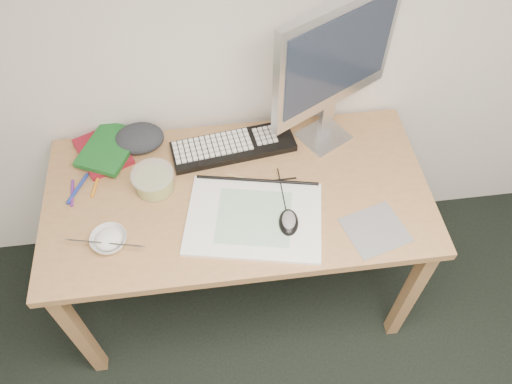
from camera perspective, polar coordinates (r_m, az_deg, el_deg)
desk at (r=1.88m, az=-2.04°, el=-1.57°), size 1.40×0.70×0.75m
mousepad at (r=1.77m, az=13.49°, el=-4.23°), size 0.24×0.23×0.00m
sketchpad at (r=1.74m, az=-0.23°, el=-3.00°), size 0.52×0.42×0.01m
keyboard at (r=1.94m, az=-2.61°, el=5.20°), size 0.49×0.21×0.03m
monitor at (r=1.76m, az=9.04°, el=14.59°), size 0.46×0.28×0.60m
mouse at (r=1.71m, az=3.77°, el=-3.24°), size 0.08×0.12×0.04m
rice_bowl at (r=1.75m, az=-16.43°, el=-5.31°), size 0.14×0.14×0.04m
chopsticks at (r=1.72m, az=-16.85°, el=-5.61°), size 0.25×0.08×0.02m
fruit_tub at (r=1.84m, az=-11.60°, el=1.27°), size 0.18×0.18×0.08m
book_red at (r=2.01m, az=-17.08°, el=4.44°), size 0.25×0.27×0.02m
book_green at (r=1.99m, az=-16.43°, el=4.86°), size 0.26×0.29×0.02m
cloth_lump at (r=2.00m, az=-13.17°, el=6.00°), size 0.17×0.14×0.07m
pencil_pink at (r=1.82m, az=-1.24°, el=0.29°), size 0.17×0.02×0.01m
pencil_tan at (r=1.85m, az=-0.50°, el=1.39°), size 0.19×0.08×0.01m
pencil_black at (r=1.85m, az=2.04°, el=1.33°), size 0.17×0.01×0.01m
marker_blue at (r=1.93m, az=-19.73°, el=0.36°), size 0.07×0.13×0.01m
marker_orange at (r=1.92m, az=-17.85°, el=0.83°), size 0.03×0.12×0.01m
marker_purple at (r=1.93m, az=-20.26°, el=-0.10°), size 0.02×0.12×0.01m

